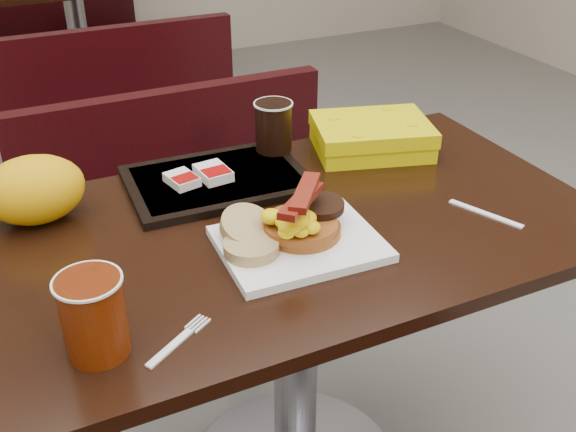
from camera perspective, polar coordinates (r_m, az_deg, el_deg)
name	(u,v)px	position (r m, az deg, el deg)	size (l,w,h in m)	color
table_near	(296,364)	(1.55, 0.66, -12.42)	(1.20, 0.70, 0.75)	black
bench_near_n	(197,224)	(2.08, -7.75, -0.67)	(1.00, 0.46, 0.72)	black
table_far	(81,52)	(3.80, -17.14, 13.12)	(1.20, 0.70, 0.75)	black
bench_far_s	(111,98)	(3.15, -14.79, 9.65)	(1.00, 0.46, 0.72)	black
bench_far_n	(60,24)	(4.48, -18.76, 15.17)	(1.00, 0.46, 0.72)	black
platter	(299,244)	(1.24, 0.97, -2.37)	(0.29, 0.23, 0.02)	white
pancake_stack	(302,226)	(1.24, 1.20, -0.89)	(0.15, 0.15, 0.03)	brown
sausage_patty	(319,206)	(1.27, 2.68, 0.89)	(0.09, 0.09, 0.01)	black
scrambled_eggs	(295,217)	(1.19, 0.60, -0.13)	(0.09, 0.08, 0.05)	yellow
bacon_strips	(302,199)	(1.19, 1.16, 1.49)	(0.18, 0.08, 0.01)	#480A05
muffin_bottom	(251,247)	(1.19, -3.14, -2.64)	(0.10, 0.10, 0.02)	tan
muffin_top	(247,227)	(1.23, -3.51, -0.91)	(0.10, 0.10, 0.02)	tan
coffee_cup_near	(94,316)	(1.02, -16.16, -8.19)	(0.09, 0.09, 0.13)	#872B04
fork	(170,348)	(1.04, -10.00, -10.98)	(0.13, 0.02, 0.00)	white
knife	(485,214)	(1.40, 16.40, 0.20)	(0.16, 0.01, 0.00)	white
condiment_syrup	(291,231)	(1.28, 0.28, -1.27)	(0.03, 0.03, 0.01)	red
condiment_ketchup	(213,210)	(1.36, -6.41, 0.53)	(0.04, 0.03, 0.01)	#8C0504
tray	(217,180)	(1.46, -6.01, 3.03)	(0.38, 0.27, 0.02)	black
hashbrown_sleeve_left	(182,180)	(1.44, -8.99, 3.07)	(0.05, 0.07, 0.02)	silver
hashbrown_sleeve_right	(213,173)	(1.45, -6.37, 3.66)	(0.06, 0.08, 0.02)	silver
coffee_cup_far	(273,127)	(1.55, -1.24, 7.59)	(0.08, 0.08, 0.11)	black
clamshell	(372,136)	(1.61, 7.11, 6.73)	(0.27, 0.20, 0.07)	#CDBD03
paper_bag	(34,190)	(1.38, -20.75, 2.10)	(0.19, 0.14, 0.13)	orange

